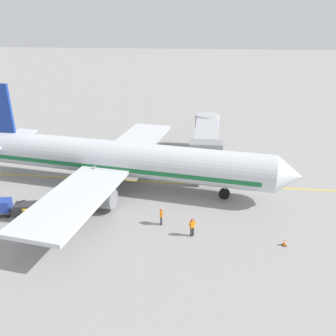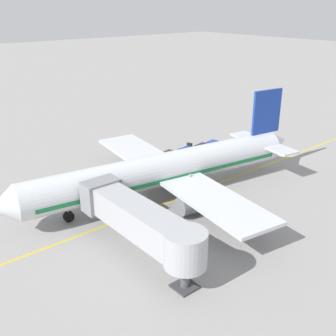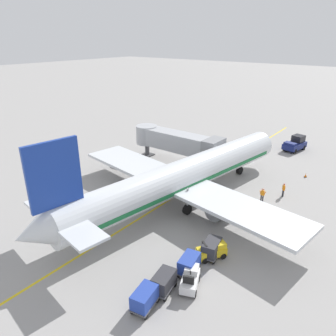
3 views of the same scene
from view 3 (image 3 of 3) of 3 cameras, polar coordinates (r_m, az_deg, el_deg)
name	(u,v)px [view 3 (image 3 of 3)]	position (r m, az deg, el deg)	size (l,w,h in m)	color
ground_plane	(173,198)	(38.35, 0.84, -5.34)	(400.00, 400.00, 0.00)	gray
gate_lead_in_line	(173,198)	(38.35, 0.84, -5.34)	(0.24, 80.00, 0.01)	gold
parked_airliner	(183,176)	(36.21, 2.73, -1.52)	(30.44, 37.30, 10.63)	silver
jet_bridge	(176,141)	(47.42, 1.47, 4.75)	(14.72, 3.50, 4.98)	#A8AAAF
pushback_tractor	(295,144)	(58.01, 21.71, 4.03)	(3.01, 4.74, 2.40)	navy
baggage_tug_lead	(212,250)	(28.87, 7.91, -14.33)	(2.34, 2.76, 1.62)	gold
baggage_tug_trailing	(190,279)	(25.93, 3.98, -19.13)	(2.09, 2.77, 1.62)	silver
baggage_cart_front	(212,248)	(28.77, 7.77, -13.87)	(1.69, 2.98, 1.58)	#4C4C51
baggage_cart_second_in_train	(189,264)	(26.92, 3.79, -16.63)	(1.69, 2.98, 1.58)	#4C4C51
baggage_cart_third_in_train	(164,281)	(25.35, -0.76, -19.52)	(1.69, 2.98, 1.58)	#4C4C51
baggage_cart_tail_end	(145,298)	(24.22, -4.17, -22.04)	(1.69, 2.98, 1.58)	#4C4C51
ground_crew_wing_walker	(262,194)	(38.67, 16.48, -4.51)	(0.73, 0.31, 1.69)	#232328
ground_crew_loader	(284,189)	(40.71, 19.90, -3.56)	(0.49, 0.64, 1.69)	#232328
safety_cone_nose_left	(306,175)	(47.60, 23.33, -1.17)	(0.36, 0.36, 0.59)	black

